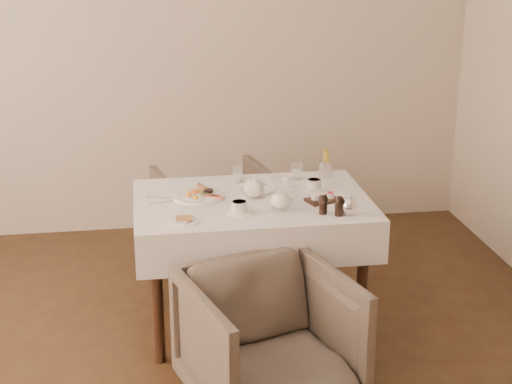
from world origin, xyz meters
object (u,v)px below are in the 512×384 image
object	(u,v)px
armchair_near	(269,342)
teapot_centre	(254,186)
breakfast_plate	(199,195)
armchair_far	(217,219)
table	(252,219)

from	to	relation	value
armchair_near	teapot_centre	xyz separation A→B (m)	(0.05, 0.83, 0.49)
breakfast_plate	armchair_far	bearing A→B (deg)	82.73
armchair_far	teapot_centre	distance (m)	0.93
armchair_far	teapot_centre	world-z (taller)	teapot_centre
table	teapot_centre	world-z (taller)	teapot_centre
armchair_near	teapot_centre	distance (m)	0.96
armchair_far	armchair_near	bearing A→B (deg)	79.91
breakfast_plate	teapot_centre	bearing A→B (deg)	-6.24
table	teapot_centre	distance (m)	0.18
armchair_near	teapot_centre	world-z (taller)	teapot_centre
teapot_centre	table	bearing A→B (deg)	-126.59
armchair_near	armchair_far	xyz separation A→B (m)	(-0.07, 1.62, 0.00)
breakfast_plate	teapot_centre	world-z (taller)	teapot_centre
armchair_near	armchair_far	bearing A→B (deg)	75.66
breakfast_plate	teapot_centre	size ratio (longest dim) A/B	1.79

